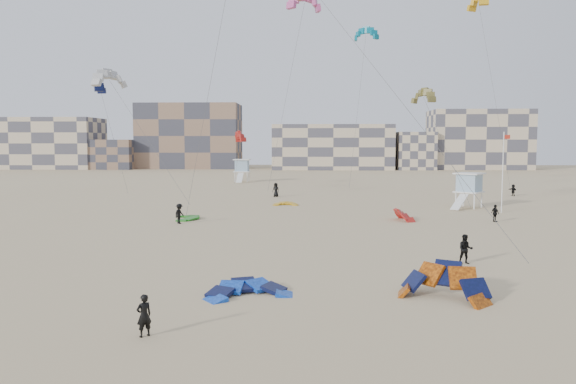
{
  "coord_description": "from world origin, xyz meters",
  "views": [
    {
      "loc": [
        4.19,
        -23.88,
        7.14
      ],
      "look_at": [
        2.97,
        6.0,
        4.51
      ],
      "focal_mm": 35.0,
      "sensor_mm": 36.0,
      "label": 1
    }
  ],
  "objects_px": {
    "kite_ground_blue": "(248,295)",
    "kite_ground_orange": "(443,299)",
    "lifeguard_tower_near": "(469,190)",
    "kitesurfer_main": "(144,315)"
  },
  "relations": [
    {
      "from": "kite_ground_orange",
      "to": "lifeguard_tower_near",
      "type": "distance_m",
      "value": 38.6
    },
    {
      "from": "kitesurfer_main",
      "to": "lifeguard_tower_near",
      "type": "distance_m",
      "value": 48.47
    },
    {
      "from": "kite_ground_blue",
      "to": "lifeguard_tower_near",
      "type": "distance_m",
      "value": 41.9
    },
    {
      "from": "kite_ground_orange",
      "to": "kitesurfer_main",
      "type": "bearing_deg",
      "value": -127.36
    },
    {
      "from": "lifeguard_tower_near",
      "to": "kitesurfer_main",
      "type": "bearing_deg",
      "value": -81.52
    },
    {
      "from": "kite_ground_blue",
      "to": "kite_ground_orange",
      "type": "relative_size",
      "value": 0.93
    },
    {
      "from": "kite_ground_blue",
      "to": "lifeguard_tower_near",
      "type": "xyz_separation_m",
      "value": [
        20.35,
        36.58,
        1.91
      ]
    },
    {
      "from": "lifeguard_tower_near",
      "to": "kite_ground_orange",
      "type": "bearing_deg",
      "value": -69.57
    },
    {
      "from": "kite_ground_orange",
      "to": "kite_ground_blue",
      "type": "bearing_deg",
      "value": -153.26
    },
    {
      "from": "kitesurfer_main",
      "to": "lifeguard_tower_near",
      "type": "bearing_deg",
      "value": -160.19
    }
  ]
}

